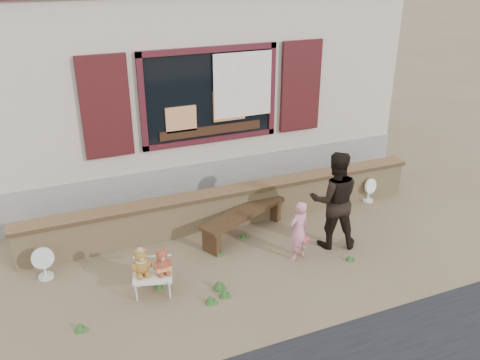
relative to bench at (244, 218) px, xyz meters
name	(u,v)px	position (x,y,z in m)	size (l,w,h in m)	color
ground	(255,252)	(-0.05, -0.56, -0.32)	(80.00, 80.00, 0.00)	brown
shopfront	(171,70)	(-0.05, 3.93, 1.68)	(8.04, 5.13, 4.00)	#B4A892
brick_wall	(231,206)	(-0.05, 0.44, 0.02)	(7.10, 0.36, 0.67)	tan
bench	(244,218)	(0.00, 0.00, 0.00)	(1.71, 1.06, 0.44)	#312011
folding_chair	(153,275)	(-1.78, -0.97, -0.03)	(0.63, 0.59, 0.33)	silver
teddy_bear_left	(141,261)	(-1.92, -0.94, 0.20)	(0.29, 0.25, 0.40)	brown
teddy_bear_right	(162,260)	(-1.65, -1.01, 0.19)	(0.27, 0.24, 0.38)	brown
child	(299,231)	(0.49, -0.99, 0.16)	(0.35, 0.23, 0.97)	pink
adult	(334,200)	(1.19, -0.83, 0.48)	(0.78, 0.61, 1.61)	black
fan_left	(44,263)	(-3.15, -0.02, -0.06)	(0.32, 0.22, 0.51)	silver
fan_right	(369,190)	(2.69, 0.24, -0.09)	(0.30, 0.20, 0.47)	white
grass_tufts	(204,286)	(-1.11, -1.19, -0.26)	(4.17, 1.56, 0.16)	#2C5321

